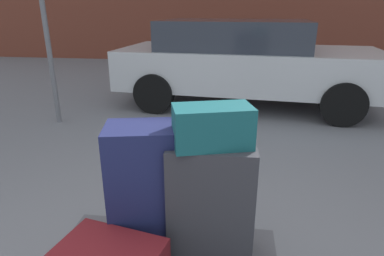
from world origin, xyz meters
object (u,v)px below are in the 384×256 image
object	(u,v)px
suitcase_charcoal_front_left	(211,202)
duffel_bag_teal_topmost_pile	(212,126)
parked_car	(245,61)
bollard_kerb_near	(350,66)
no_parking_sign	(43,10)
suitcase_navy_stacked_top	(143,189)

from	to	relation	value
suitcase_charcoal_front_left	duffel_bag_teal_topmost_pile	world-z (taller)	duffel_bag_teal_topmost_pile
parked_car	bollard_kerb_near	world-z (taller)	parked_car
bollard_kerb_near	no_parking_sign	distance (m)	6.39
bollard_kerb_near	suitcase_charcoal_front_left	bearing A→B (deg)	-112.26
suitcase_charcoal_front_left	duffel_bag_teal_topmost_pile	xyz separation A→B (m)	(0.00, 0.00, 0.42)
parked_car	no_parking_sign	bearing A→B (deg)	-153.04
suitcase_charcoal_front_left	no_parking_sign	size ratio (longest dim) A/B	0.25
suitcase_navy_stacked_top	bollard_kerb_near	size ratio (longest dim) A/B	1.00
suitcase_navy_stacked_top	parked_car	distance (m)	4.30
duffel_bag_teal_topmost_pile	no_parking_sign	distance (m)	3.86
suitcase_navy_stacked_top	suitcase_charcoal_front_left	bearing A→B (deg)	-14.64
duffel_bag_teal_topmost_pile	parked_car	distance (m)	4.30
suitcase_navy_stacked_top	parked_car	xyz separation A→B (m)	(0.59, 4.26, 0.06)
duffel_bag_teal_topmost_pile	no_parking_sign	world-z (taller)	no_parking_sign
suitcase_navy_stacked_top	parked_car	world-z (taller)	parked_car
suitcase_charcoal_front_left	suitcase_navy_stacked_top	world-z (taller)	suitcase_navy_stacked_top
no_parking_sign	bollard_kerb_near	bearing A→B (deg)	34.67
no_parking_sign	suitcase_navy_stacked_top	bearing A→B (deg)	-53.25
parked_car	duffel_bag_teal_topmost_pile	bearing A→B (deg)	-92.94
duffel_bag_teal_topmost_pile	bollard_kerb_near	world-z (taller)	duffel_bag_teal_topmost_pile
duffel_bag_teal_topmost_pile	suitcase_navy_stacked_top	bearing A→B (deg)	160.92
suitcase_navy_stacked_top	duffel_bag_teal_topmost_pile	bearing A→B (deg)	-14.64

